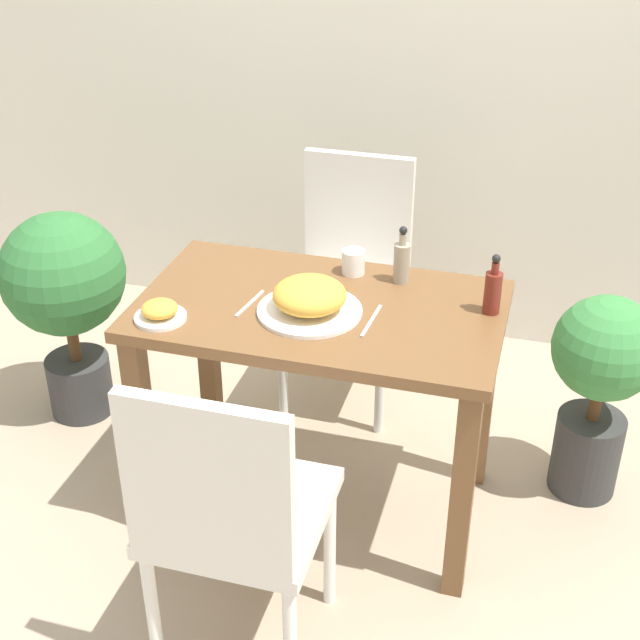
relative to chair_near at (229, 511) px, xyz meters
The scene contains 14 objects.
ground_plane 0.83m from the chair_near, 86.51° to the left, with size 16.00×16.00×0.00m, color tan.
wall_back 2.05m from the chair_near, 88.79° to the left, with size 8.00×0.05×2.60m.
dining_table 0.66m from the chair_near, 86.51° to the left, with size 1.05×0.61×0.73m.
chair_near is the anchor object (origin of this frame).
chair_far 1.33m from the chair_near, 91.71° to the left, with size 0.42×0.42×0.91m.
food_plate 0.66m from the chair_near, 87.71° to the left, with size 0.30×0.30×0.10m.
side_plate 0.63m from the chair_near, 128.77° to the left, with size 0.15×0.15×0.06m.
drink_cup 0.91m from the chair_near, 84.59° to the left, with size 0.07×0.07×0.08m.
sauce_bottle 0.95m from the chair_near, 55.41° to the left, with size 0.05×0.05×0.18m.
condiment_bottle 0.94m from the chair_near, 74.79° to the left, with size 0.05×0.05×0.18m.
fork_utensil 0.66m from the chair_near, 104.38° to the left, with size 0.03×0.16×0.00m.
spoon_utensil 0.67m from the chair_near, 71.41° to the left, with size 0.02×0.18×0.00m.
potted_plant_left 1.32m from the chair_near, 136.61° to the left, with size 0.43×0.43×0.79m.
potted_plant_right 1.29m from the chair_near, 48.38° to the left, with size 0.33×0.33×0.71m.
Camera 1 is at (0.61, -2.14, 1.97)m, focal length 50.00 mm.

